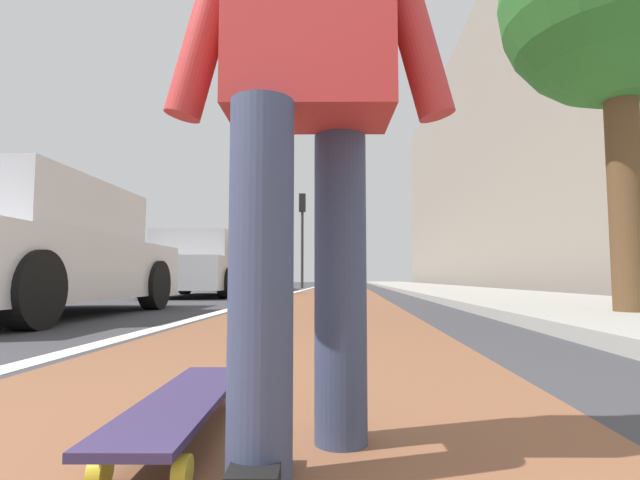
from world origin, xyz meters
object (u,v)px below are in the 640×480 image
(traffic_light, at_px, (302,222))
(parked_car_far, at_px, (251,271))
(pedestrian_distant, at_px, (267,260))
(skater_person, at_px, (308,74))
(parked_car_near, at_px, (31,252))
(parked_car_mid, at_px, (203,266))
(skateboard, at_px, (184,404))

(traffic_light, bearing_deg, parked_car_far, 156.54)
(parked_car_far, distance_m, pedestrian_distant, 4.53)
(skater_person, height_order, parked_car_near, skater_person)
(parked_car_near, bearing_deg, pedestrian_distant, -9.42)
(skater_person, bearing_deg, traffic_light, 5.60)
(parked_car_near, xyz_separation_m, parked_car_far, (12.18, 0.05, -0.03))
(skater_person, relative_size, parked_car_mid, 0.37)
(skateboard, bearing_deg, parked_car_mid, 17.00)
(skateboard, bearing_deg, parked_car_near, 39.03)
(skateboard, xyz_separation_m, skater_person, (-0.15, -0.35, 0.84))
(parked_car_far, relative_size, traffic_light, 1.00)
(skateboard, xyz_separation_m, traffic_light, (19.56, 1.59, 2.78))
(skateboard, distance_m, parked_car_far, 16.31)
(parked_car_mid, distance_m, pedestrian_distant, 2.15)
(skateboard, height_order, pedestrian_distant, pedestrian_distant)
(skater_person, height_order, parked_car_mid, skater_person)
(skateboard, relative_size, parked_car_near, 0.20)
(parked_car_mid, height_order, traffic_light, traffic_light)
(parked_car_near, xyz_separation_m, pedestrian_distant, (7.86, -1.30, 0.19))
(pedestrian_distant, bearing_deg, parked_car_near, 170.58)
(skater_person, bearing_deg, skateboard, 66.62)
(parked_car_mid, xyz_separation_m, parked_car_far, (6.06, 0.10, -0.02))
(parked_car_near, bearing_deg, traffic_light, -5.44)
(parked_car_far, bearing_deg, skateboard, -168.90)
(skateboard, height_order, skater_person, skater_person)
(pedestrian_distant, bearing_deg, skater_person, -169.79)
(skateboard, xyz_separation_m, pedestrian_distant, (11.67, 1.78, 0.82))
(parked_car_mid, distance_m, parked_car_far, 6.06)
(parked_car_far, bearing_deg, pedestrian_distant, -162.61)
(parked_car_far, xyz_separation_m, pedestrian_distant, (-4.32, -1.35, 0.22))
(pedestrian_distant, bearing_deg, parked_car_far, 17.39)
(skater_person, distance_m, pedestrian_distant, 12.01)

